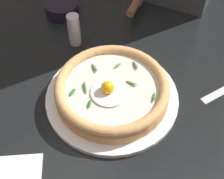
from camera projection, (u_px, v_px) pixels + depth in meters
name	position (u px, v px, depth m)	size (l,w,h in m)	color
ground_plane	(89.00, 102.00, 0.70)	(2.40, 2.40, 0.03)	black
pizza_plate	(112.00, 97.00, 0.68)	(0.30, 0.30, 0.01)	white
pizza	(112.00, 89.00, 0.66)	(0.25, 0.25, 0.06)	#E5A159
side_bowl	(62.00, 8.00, 0.87)	(0.10, 0.10, 0.04)	black
pizza_cutter	(137.00, 1.00, 0.86)	(0.07, 0.14, 0.08)	silver
pepper_shaker	(74.00, 30.00, 0.77)	(0.03, 0.03, 0.09)	silver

